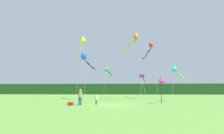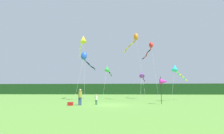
{
  "view_description": "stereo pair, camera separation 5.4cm",
  "coord_description": "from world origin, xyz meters",
  "px_view_note": "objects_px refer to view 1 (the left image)",
  "views": [
    {
      "loc": [
        1.53,
        -19.33,
        1.7
      ],
      "look_at": [
        0.0,
        6.0,
        5.21
      ],
      "focal_mm": 26.53,
      "sensor_mm": 36.0,
      "label": 1
    },
    {
      "loc": [
        1.58,
        -19.33,
        1.7
      ],
      "look_at": [
        0.0,
        6.0,
        5.21
      ],
      "focal_mm": 26.53,
      "sensor_mm": 36.0,
      "label": 2
    }
  ],
  "objects_px": {
    "kite_red": "(150,48)",
    "kite_cyan": "(176,69)",
    "person_adult": "(80,96)",
    "banner_flag_pole": "(164,82)",
    "kite_orange": "(134,39)",
    "kite_purple": "(142,75)",
    "person_child": "(96,99)",
    "kite_green": "(107,69)",
    "kite_blue": "(85,57)",
    "cooler_box": "(70,104)",
    "kite_yellow": "(83,41)"
  },
  "relations": [
    {
      "from": "kite_red",
      "to": "kite_cyan",
      "type": "relative_size",
      "value": 1.81
    },
    {
      "from": "person_adult",
      "to": "banner_flag_pole",
      "type": "xyz_separation_m",
      "value": [
        9.73,
        2.04,
        1.67
      ]
    },
    {
      "from": "kite_orange",
      "to": "kite_purple",
      "type": "bearing_deg",
      "value": 68.91
    },
    {
      "from": "person_child",
      "to": "kite_green",
      "type": "xyz_separation_m",
      "value": [
        -0.2,
        16.28,
        5.59
      ]
    },
    {
      "from": "person_adult",
      "to": "kite_blue",
      "type": "distance_m",
      "value": 10.51
    },
    {
      "from": "kite_orange",
      "to": "kite_green",
      "type": "bearing_deg",
      "value": 123.59
    },
    {
      "from": "cooler_box",
      "to": "kite_purple",
      "type": "height_order",
      "value": "kite_purple"
    },
    {
      "from": "person_adult",
      "to": "cooler_box",
      "type": "bearing_deg",
      "value": -158.79
    },
    {
      "from": "person_adult",
      "to": "kite_purple",
      "type": "height_order",
      "value": "kite_purple"
    },
    {
      "from": "banner_flag_pole",
      "to": "kite_blue",
      "type": "relative_size",
      "value": 0.41
    },
    {
      "from": "banner_flag_pole",
      "to": "kite_green",
      "type": "relative_size",
      "value": 0.46
    },
    {
      "from": "person_adult",
      "to": "banner_flag_pole",
      "type": "height_order",
      "value": "banner_flag_pole"
    },
    {
      "from": "kite_orange",
      "to": "cooler_box",
      "type": "bearing_deg",
      "value": -129.89
    },
    {
      "from": "kite_orange",
      "to": "person_adult",
      "type": "bearing_deg",
      "value": -127.36
    },
    {
      "from": "banner_flag_pole",
      "to": "kite_purple",
      "type": "distance_m",
      "value": 11.47
    },
    {
      "from": "kite_yellow",
      "to": "kite_red",
      "type": "xyz_separation_m",
      "value": [
        12.61,
        3.16,
        -0.66
      ]
    },
    {
      "from": "banner_flag_pole",
      "to": "kite_cyan",
      "type": "bearing_deg",
      "value": 58.11
    },
    {
      "from": "kite_orange",
      "to": "kite_cyan",
      "type": "bearing_deg",
      "value": -15.37
    },
    {
      "from": "banner_flag_pole",
      "to": "kite_orange",
      "type": "bearing_deg",
      "value": 112.45
    },
    {
      "from": "kite_green",
      "to": "kite_yellow",
      "type": "xyz_separation_m",
      "value": [
        -3.94,
        -6.62,
        4.34
      ]
    },
    {
      "from": "kite_yellow",
      "to": "banner_flag_pole",
      "type": "bearing_deg",
      "value": -34.54
    },
    {
      "from": "kite_yellow",
      "to": "person_child",
      "type": "bearing_deg",
      "value": -66.82
    },
    {
      "from": "person_adult",
      "to": "kite_orange",
      "type": "height_order",
      "value": "kite_orange"
    },
    {
      "from": "person_adult",
      "to": "banner_flag_pole",
      "type": "distance_m",
      "value": 10.08
    },
    {
      "from": "banner_flag_pole",
      "to": "cooler_box",
      "type": "bearing_deg",
      "value": -167.27
    },
    {
      "from": "kite_orange",
      "to": "kite_red",
      "type": "xyz_separation_m",
      "value": [
        3.33,
        4.58,
        -0.38
      ]
    },
    {
      "from": "person_child",
      "to": "kite_purple",
      "type": "distance_m",
      "value": 14.8
    },
    {
      "from": "person_adult",
      "to": "person_child",
      "type": "xyz_separation_m",
      "value": [
        1.72,
        0.74,
        -0.36
      ]
    },
    {
      "from": "person_child",
      "to": "kite_purple",
      "type": "relative_size",
      "value": 0.15
    },
    {
      "from": "cooler_box",
      "to": "kite_blue",
      "type": "distance_m",
      "value": 11.21
    },
    {
      "from": "person_child",
      "to": "kite_blue",
      "type": "relative_size",
      "value": 0.14
    },
    {
      "from": "cooler_box",
      "to": "person_child",
      "type": "bearing_deg",
      "value": 22.61
    },
    {
      "from": "person_child",
      "to": "kite_red",
      "type": "distance_m",
      "value": 17.95
    },
    {
      "from": "kite_orange",
      "to": "kite_green",
      "type": "relative_size",
      "value": 1.57
    },
    {
      "from": "banner_flag_pole",
      "to": "kite_purple",
      "type": "relative_size",
      "value": 0.42
    },
    {
      "from": "kite_blue",
      "to": "kite_red",
      "type": "bearing_deg",
      "value": 23.72
    },
    {
      "from": "banner_flag_pole",
      "to": "kite_cyan",
      "type": "relative_size",
      "value": 0.55
    },
    {
      "from": "kite_orange",
      "to": "kite_cyan",
      "type": "xyz_separation_m",
      "value": [
        6.14,
        -1.69,
        -5.5
      ]
    },
    {
      "from": "kite_yellow",
      "to": "kite_cyan",
      "type": "xyz_separation_m",
      "value": [
        15.42,
        -3.1,
        -5.78
      ]
    },
    {
      "from": "banner_flag_pole",
      "to": "kite_green",
      "type": "distance_m",
      "value": 17.45
    },
    {
      "from": "kite_red",
      "to": "kite_cyan",
      "type": "xyz_separation_m",
      "value": [
        2.81,
        -6.26,
        -5.12
      ]
    },
    {
      "from": "kite_orange",
      "to": "kite_green",
      "type": "xyz_separation_m",
      "value": [
        -5.34,
        8.04,
        -4.07
      ]
    },
    {
      "from": "banner_flag_pole",
      "to": "kite_green",
      "type": "xyz_separation_m",
      "value": [
        -8.21,
        14.98,
        3.56
      ]
    },
    {
      "from": "kite_green",
      "to": "kite_red",
      "type": "distance_m",
      "value": 10.04
    },
    {
      "from": "banner_flag_pole",
      "to": "kite_blue",
      "type": "height_order",
      "value": "kite_blue"
    },
    {
      "from": "kite_blue",
      "to": "kite_yellow",
      "type": "bearing_deg",
      "value": 115.05
    },
    {
      "from": "kite_purple",
      "to": "kite_cyan",
      "type": "distance_m",
      "value": 7.5
    },
    {
      "from": "person_child",
      "to": "kite_orange",
      "type": "xyz_separation_m",
      "value": [
        5.14,
        8.24,
        9.66
      ]
    },
    {
      "from": "kite_green",
      "to": "kite_blue",
      "type": "relative_size",
      "value": 0.88
    },
    {
      "from": "kite_blue",
      "to": "kite_cyan",
      "type": "height_order",
      "value": "kite_blue"
    }
  ]
}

